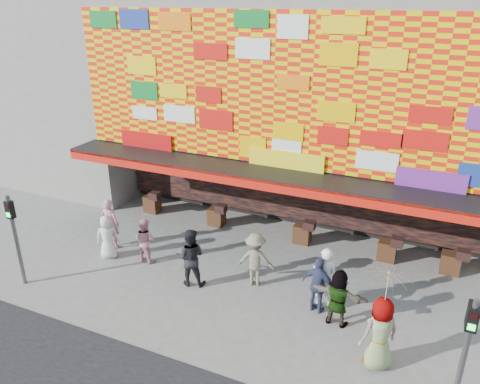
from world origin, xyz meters
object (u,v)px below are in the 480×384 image
(ped_g, at_px, (380,334))
(parasol, at_px, (386,290))
(ped_e, at_px, (318,285))
(ped_i, at_px, (145,240))
(ped_h, at_px, (325,278))
(ped_b, at_px, (110,224))
(ped_d, at_px, (255,259))
(ped_c, at_px, (190,257))
(signal_left, at_px, (14,230))
(ped_a, at_px, (107,237))
(ped_f, at_px, (338,298))
(signal_right, at_px, (466,347))

(ped_g, relative_size, parasol, 0.98)
(ped_g, bearing_deg, ped_e, -75.92)
(parasol, bearing_deg, ped_i, 166.88)
(ped_e, bearing_deg, ped_h, -97.77)
(ped_b, distance_m, ped_d, 5.57)
(ped_d, bearing_deg, parasol, 139.27)
(ped_i, bearing_deg, ped_c, 168.38)
(signal_left, xyz_separation_m, ped_a, (1.42, 2.38, -1.08))
(parasol, bearing_deg, ped_d, 153.01)
(ped_a, relative_size, ped_g, 0.81)
(ped_f, bearing_deg, ped_i, -0.08)
(ped_g, bearing_deg, ped_i, -50.51)
(ped_g, bearing_deg, ped_d, -64.37)
(ped_a, height_order, ped_c, ped_c)
(ped_b, bearing_deg, signal_left, 66.94)
(ped_f, relative_size, parasol, 0.85)
(ped_d, distance_m, parasol, 4.73)
(ped_b, distance_m, ped_i, 1.67)
(ped_h, bearing_deg, ped_b, -9.59)
(ped_h, bearing_deg, signal_left, 9.60)
(signal_left, xyz_separation_m, ped_d, (6.64, 2.92, -0.98))
(signal_right, bearing_deg, ped_f, 145.49)
(ped_h, xyz_separation_m, ped_i, (-6.18, 0.06, -0.19))
(ped_h, distance_m, ped_i, 6.18)
(ped_b, xyz_separation_m, parasol, (9.61, -2.15, 1.27))
(ped_e, height_order, ped_f, ped_e)
(ped_h, bearing_deg, ped_a, -4.90)
(ped_f, relative_size, ped_i, 1.08)
(ped_d, xyz_separation_m, ped_h, (2.24, -0.26, 0.08))
(ped_a, height_order, parasol, parasol)
(ped_e, bearing_deg, signal_left, 26.88)
(signal_right, xyz_separation_m, ped_b, (-11.33, 3.00, -0.93))
(ped_h, bearing_deg, ped_i, -7.61)
(ped_b, height_order, parasol, parasol)
(ped_e, relative_size, parasol, 0.88)
(ped_d, height_order, ped_g, ped_g)
(ped_i, bearing_deg, signal_right, 168.59)
(ped_a, bearing_deg, ped_d, 155.31)
(signal_right, xyz_separation_m, ped_h, (-3.51, 2.65, -0.90))
(signal_right, xyz_separation_m, parasol, (-1.71, 0.86, 0.34))
(signal_left, bearing_deg, ped_g, 4.59)
(ped_f, height_order, parasol, parasol)
(ped_f, height_order, ped_i, ped_f)
(ped_f, bearing_deg, ped_e, -21.28)
(ped_e, xyz_separation_m, ped_g, (1.90, -1.51, 0.10))
(signal_right, relative_size, ped_e, 1.75)
(ped_e, bearing_deg, ped_a, 11.74)
(signal_left, relative_size, ped_g, 1.56)
(signal_left, distance_m, ped_a, 2.97)
(ped_d, bearing_deg, ped_i, -10.83)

